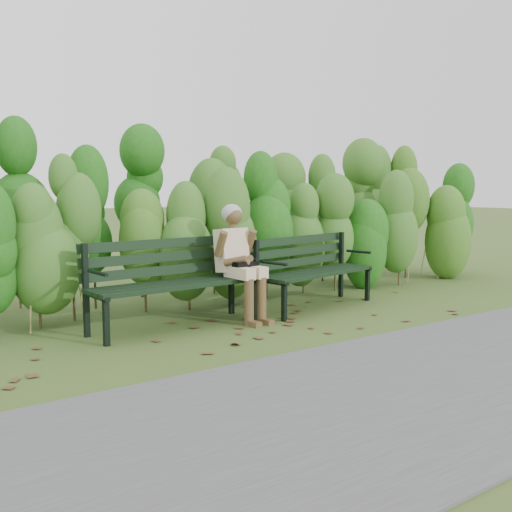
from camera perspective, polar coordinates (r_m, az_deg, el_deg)
ground at (r=6.59m, az=1.80°, el=-6.77°), size 80.00×80.00×0.00m
footpath at (r=5.10m, az=17.42°, el=-10.98°), size 60.00×2.50×0.01m
hedge_band at (r=7.98m, az=-6.41°, el=4.61°), size 11.04×1.67×2.42m
leaf_litter at (r=6.25m, az=1.43°, el=-7.47°), size 5.58×2.11×0.01m
bench_left at (r=6.58m, az=-8.13°, el=-1.84°), size 1.95×0.73×0.96m
bench_right at (r=7.64m, az=5.14°, el=-0.89°), size 1.89×0.93×0.91m
seated_woman at (r=6.84m, az=-1.66°, el=0.17°), size 0.52×0.76×1.33m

